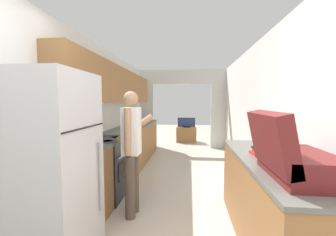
# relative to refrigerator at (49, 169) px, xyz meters

# --- Properties ---
(wall_left) EXTENTS (0.38, 7.92, 2.50)m
(wall_left) POSITION_rel_refrigerator_xyz_m (-0.30, 1.97, 0.62)
(wall_left) COLOR silver
(wall_left) RESTS_ON ground_plane
(wall_right) EXTENTS (0.06, 7.92, 2.50)m
(wall_right) POSITION_rel_refrigerator_xyz_m (2.43, 1.54, 0.37)
(wall_right) COLOR silver
(wall_right) RESTS_ON ground_plane
(wall_far_with_doorway) EXTENTS (3.15, 0.06, 2.50)m
(wall_far_with_doorway) POSITION_rel_refrigerator_xyz_m (1.02, 4.94, 0.58)
(wall_far_with_doorway) COLOR silver
(wall_far_with_doorway) RESTS_ON ground_plane
(counter_left) EXTENTS (0.62, 4.29, 0.92)m
(counter_left) POSITION_rel_refrigerator_xyz_m (-0.06, 2.76, -0.42)
(counter_left) COLOR brown
(counter_left) RESTS_ON ground_plane
(counter_right) EXTENTS (0.62, 1.97, 0.92)m
(counter_right) POSITION_rel_refrigerator_xyz_m (2.10, 0.42, -0.42)
(counter_right) COLOR brown
(counter_right) RESTS_ON ground_plane
(refrigerator) EXTENTS (0.75, 0.72, 1.76)m
(refrigerator) POSITION_rel_refrigerator_xyz_m (0.00, 0.00, 0.00)
(refrigerator) COLOR #B7B7BC
(refrigerator) RESTS_ON ground_plane
(range_oven) EXTENTS (0.66, 0.74, 1.06)m
(range_oven) POSITION_rel_refrigerator_xyz_m (-0.05, 1.32, -0.41)
(range_oven) COLOR black
(range_oven) RESTS_ON ground_plane
(person) EXTENTS (0.52, 0.38, 1.62)m
(person) POSITION_rel_refrigerator_xyz_m (0.53, 0.85, -0.01)
(person) COLOR #4C4238
(person) RESTS_ON ground_plane
(suitcase) EXTENTS (0.52, 0.66, 0.50)m
(suitcase) POSITION_rel_refrigerator_xyz_m (2.02, -0.10, 0.21)
(suitcase) COLOR #5B1919
(suitcase) RESTS_ON counter_right
(book_stack) EXTENTS (0.26, 0.29, 0.08)m
(book_stack) POSITION_rel_refrigerator_xyz_m (2.06, 0.51, 0.08)
(book_stack) COLOR red
(book_stack) RESTS_ON counter_right
(tv_cabinet) EXTENTS (0.72, 0.42, 0.55)m
(tv_cabinet) POSITION_rel_refrigerator_xyz_m (1.16, 5.85, -0.60)
(tv_cabinet) COLOR brown
(tv_cabinet) RESTS_ON ground_plane
(television) EXTENTS (0.63, 0.16, 0.35)m
(television) POSITION_rel_refrigerator_xyz_m (1.16, 5.81, -0.16)
(television) COLOR black
(television) RESTS_ON tv_cabinet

